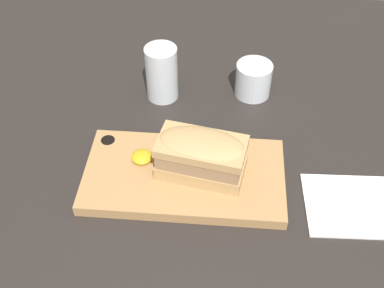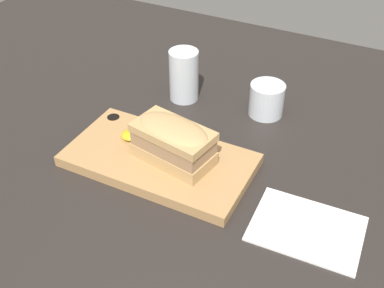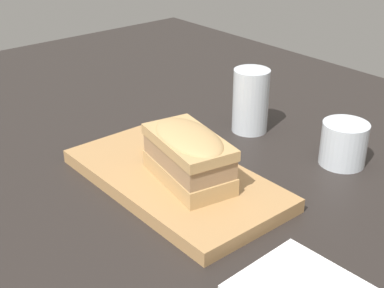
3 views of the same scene
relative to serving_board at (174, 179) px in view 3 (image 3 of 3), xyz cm
name	(u,v)px [view 3 (image 3 of 3)]	position (x,y,z in cm)	size (l,w,h in cm)	color
dining_table	(235,204)	(9.10, 4.50, -2.09)	(194.28, 129.81, 2.00)	#282321
serving_board	(174,179)	(0.00, 0.00, 0.00)	(35.86, 19.06, 2.23)	tan
sandwich	(188,154)	(3.09, 0.34, 5.56)	(16.35, 10.65, 8.31)	tan
mustard_dollop	(156,146)	(-7.85, 2.32, 1.86)	(3.84, 3.84, 1.54)	gold
water_glass	(250,105)	(-6.77, 23.54, 4.10)	(6.72, 6.72, 11.99)	silver
wine_glass	(344,145)	(12.51, 25.93, 2.28)	(7.67, 7.67, 7.34)	silver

